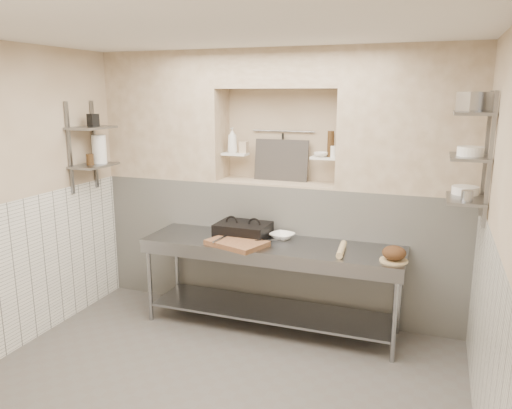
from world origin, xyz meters
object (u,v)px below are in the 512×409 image
at_px(rolling_pin, 342,249).
at_px(bowl_alcove, 321,155).
at_px(panini_press, 243,230).
at_px(bread_loaf, 394,253).
at_px(prep_table, 271,268).
at_px(jug_left, 99,149).
at_px(cutting_board, 237,243).
at_px(mixing_bowl, 282,236).
at_px(bottle_soap, 232,140).

height_order(rolling_pin, bowl_alcove, bowl_alcove).
distance_m(panini_press, bread_loaf, 1.56).
bearing_deg(prep_table, bread_loaf, -6.72).
xyz_separation_m(bread_loaf, jug_left, (-3.14, 0.11, 0.79)).
height_order(prep_table, rolling_pin, rolling_pin).
xyz_separation_m(cutting_board, bowl_alcove, (0.65, 0.72, 0.81)).
relative_size(mixing_bowl, jug_left, 0.78).
relative_size(prep_table, cutting_board, 4.79).
height_order(prep_table, bowl_alcove, bowl_alcove).
bearing_deg(prep_table, jug_left, -179.12).
xyz_separation_m(panini_press, jug_left, (-1.61, -0.15, 0.79)).
bearing_deg(jug_left, bottle_soap, 23.62).
distance_m(bread_loaf, bowl_alcove, 1.32).
bearing_deg(rolling_pin, bottle_soap, 155.96).
height_order(mixing_bowl, jug_left, jug_left).
bearing_deg(bottle_soap, panini_press, -55.99).
bearing_deg(jug_left, bread_loaf, -2.02).
bearing_deg(mixing_bowl, rolling_pin, -20.57).
distance_m(prep_table, cutting_board, 0.44).
distance_m(prep_table, panini_press, 0.49).
height_order(prep_table, bottle_soap, bottle_soap).
bearing_deg(bowl_alcove, jug_left, -166.09).
bearing_deg(mixing_bowl, jug_left, -173.69).
bearing_deg(bowl_alcove, rolling_pin, -59.08).
relative_size(mixing_bowl, bread_loaf, 1.13).
distance_m(cutting_board, bottle_soap, 1.23).
distance_m(prep_table, mixing_bowl, 0.35).
bearing_deg(panini_press, jug_left, -173.46).
distance_m(cutting_board, mixing_bowl, 0.51).
height_order(panini_press, bowl_alcove, bowl_alcove).
relative_size(prep_table, bottle_soap, 9.40).
bearing_deg(bread_loaf, rolling_pin, 169.74).
distance_m(prep_table, bottle_soap, 1.47).
height_order(prep_table, mixing_bowl, mixing_bowl).
bearing_deg(rolling_pin, prep_table, 175.70).
bearing_deg(bread_loaf, prep_table, 173.28).
height_order(mixing_bowl, rolling_pin, rolling_pin).
relative_size(panini_press, bowl_alcove, 3.63).
height_order(prep_table, panini_press, panini_press).
height_order(prep_table, cutting_board, cutting_board).
relative_size(cutting_board, mixing_bowl, 2.28).
relative_size(rolling_pin, bottle_soap, 1.47).
bearing_deg(prep_table, rolling_pin, -4.30).
bearing_deg(bread_loaf, cutting_board, -178.50).
bearing_deg(rolling_pin, jug_left, 179.49).
bearing_deg(mixing_bowl, bowl_alcove, 49.46).
height_order(cutting_board, jug_left, jug_left).
xyz_separation_m(cutting_board, mixing_bowl, (0.35, 0.37, 0.00)).
bearing_deg(prep_table, bottle_soap, 139.15).
height_order(cutting_board, bottle_soap, bottle_soap).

